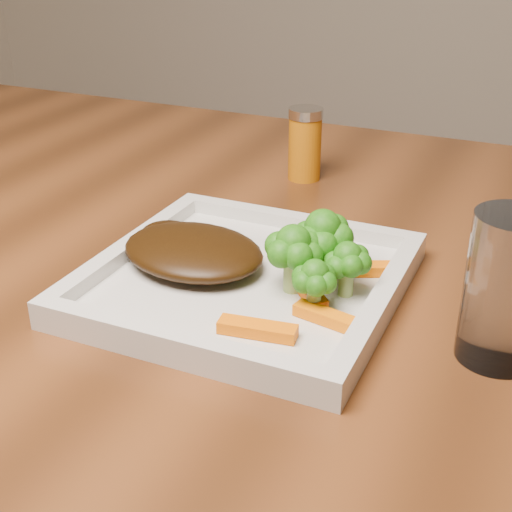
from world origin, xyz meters
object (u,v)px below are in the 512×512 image
at_px(plate, 246,284).
at_px(spice_shaker, 305,144).
at_px(drinking_glass, 506,289).
at_px(steak, 193,251).
at_px(dining_table, 213,487).

xyz_separation_m(plate, spice_shaker, (-0.06, 0.30, 0.04)).
height_order(plate, drinking_glass, drinking_glass).
relative_size(steak, drinking_glass, 1.17).
xyz_separation_m(plate, steak, (-0.06, 0.00, 0.02)).
height_order(dining_table, steak, steak).
distance_m(plate, drinking_glass, 0.23).
distance_m(dining_table, drinking_glass, 0.55).
bearing_deg(drinking_glass, plate, 175.76).
bearing_deg(drinking_glass, dining_table, 159.34).
bearing_deg(plate, steak, 176.17).
bearing_deg(dining_table, drinking_glass, -20.66).
relative_size(spice_shaker, drinking_glass, 0.77).
distance_m(spice_shaker, drinking_glass, 0.42).
xyz_separation_m(plate, drinking_glass, (0.22, -0.02, 0.05)).
bearing_deg(spice_shaker, steak, -89.91).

